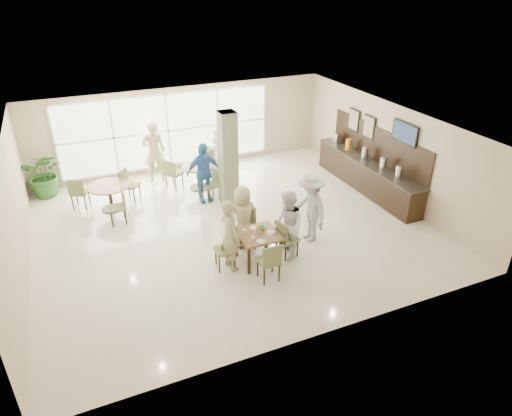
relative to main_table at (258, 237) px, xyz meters
name	(u,v)px	position (x,y,z in m)	size (l,w,h in m)	color
ground	(231,226)	(0.00, 1.77, -0.65)	(10.00, 10.00, 0.00)	beige
room_shell	(230,168)	(0.00, 1.77, 1.05)	(10.00, 10.00, 10.00)	white
window_bank	(168,131)	(-0.50, 6.23, 0.75)	(7.00, 0.04, 7.00)	silver
column	(228,161)	(0.40, 2.97, 0.75)	(0.45, 0.45, 2.80)	#747954
main_table	(258,237)	(0.00, 0.00, 0.00)	(0.94, 0.94, 0.75)	brown
round_table_left	(109,191)	(-2.80, 4.09, -0.07)	(1.16, 1.16, 0.75)	brown
round_table_right	(198,172)	(-0.06, 4.46, -0.10)	(1.00, 1.00, 0.75)	brown
chairs_main_table	(257,244)	(-0.02, 0.00, -0.18)	(2.05, 1.99, 0.95)	olive
chairs_table_left	(109,195)	(-2.83, 4.08, -0.18)	(2.04, 1.93, 0.95)	olive
chairs_table_right	(200,174)	(-0.03, 4.41, -0.18)	(1.98, 1.89, 0.95)	olive
tabletop_clutter	(259,232)	(0.02, -0.02, 0.15)	(0.73, 0.81, 0.21)	white
buffet_counter	(367,173)	(4.70, 2.27, -0.10)	(0.64, 4.70, 1.95)	black
wall_tv	(405,133)	(4.94, 1.17, 1.50)	(0.06, 1.00, 0.58)	black
framed_art_a	(369,127)	(4.94, 2.77, 1.20)	(0.05, 0.55, 0.70)	black
framed_art_b	(354,120)	(4.94, 3.57, 1.20)	(0.05, 0.55, 0.70)	black
potted_plant	(45,174)	(-4.43, 5.78, 0.06)	(1.29, 1.29, 1.43)	#2D6126
teen_left	(230,235)	(-0.68, 0.02, 0.21)	(0.63, 0.42, 1.74)	tan
teen_far	(243,217)	(-0.05, 0.81, 0.14)	(0.77, 0.42, 1.59)	tan
teen_right	(288,226)	(0.71, -0.11, 0.20)	(0.83, 0.65, 1.71)	white
teen_standing	(311,208)	(1.59, 0.38, 0.25)	(1.17, 0.67, 1.81)	#A9A8AB
adult_a	(203,173)	(-0.17, 3.55, 0.25)	(1.06, 0.60, 1.80)	#396CAC
adult_b	(220,156)	(0.71, 4.53, 0.26)	(1.69, 0.73, 1.83)	white
adult_standing	(154,152)	(-1.15, 5.57, 0.34)	(0.72, 0.47, 1.98)	tan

